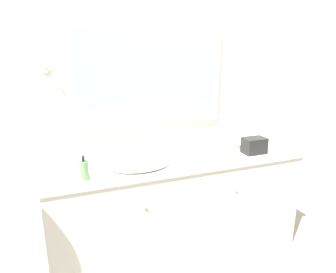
{
  "coord_description": "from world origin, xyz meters",
  "views": [
    {
      "loc": [
        -0.89,
        -1.78,
        1.72
      ],
      "look_at": [
        -0.1,
        0.29,
        1.09
      ],
      "focal_mm": 32.0,
      "sensor_mm": 36.0,
      "label": 1
    }
  ],
  "objects_px": {
    "sink_basin": "(139,163)",
    "picture_frame": "(198,145)",
    "appliance_box": "(254,146)",
    "soap_bottle": "(84,170)"
  },
  "relations": [
    {
      "from": "soap_bottle",
      "to": "appliance_box",
      "type": "bearing_deg",
      "value": 1.96
    },
    {
      "from": "sink_basin",
      "to": "picture_frame",
      "type": "relative_size",
      "value": 3.91
    },
    {
      "from": "soap_bottle",
      "to": "appliance_box",
      "type": "height_order",
      "value": "soap_bottle"
    },
    {
      "from": "sink_basin",
      "to": "soap_bottle",
      "type": "relative_size",
      "value": 2.71
    },
    {
      "from": "appliance_box",
      "to": "picture_frame",
      "type": "relative_size",
      "value": 1.57
    },
    {
      "from": "sink_basin",
      "to": "appliance_box",
      "type": "distance_m",
      "value": 0.99
    },
    {
      "from": "appliance_box",
      "to": "picture_frame",
      "type": "xyz_separation_m",
      "value": [
        -0.42,
        0.22,
        -0.01
      ]
    },
    {
      "from": "appliance_box",
      "to": "picture_frame",
      "type": "height_order",
      "value": "appliance_box"
    },
    {
      "from": "appliance_box",
      "to": "soap_bottle",
      "type": "bearing_deg",
      "value": -178.04
    },
    {
      "from": "sink_basin",
      "to": "appliance_box",
      "type": "bearing_deg",
      "value": -3.83
    }
  ]
}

